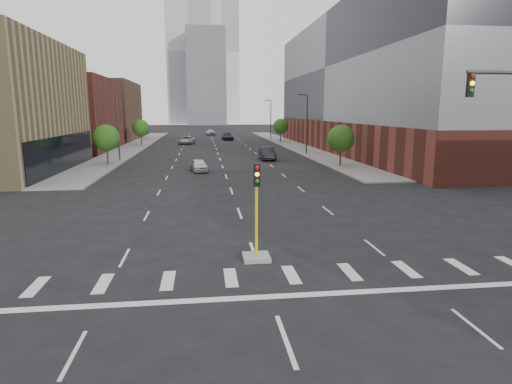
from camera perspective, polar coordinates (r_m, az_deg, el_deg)
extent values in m
plane|color=black|center=(11.71, 6.02, -23.88)|extent=(400.00, 400.00, 0.00)
cube|color=gray|center=(84.58, -15.77, 5.94)|extent=(5.00, 92.00, 0.15)
cube|color=gray|center=(85.39, 4.67, 6.35)|extent=(5.00, 92.00, 0.15)
cube|color=brown|center=(79.47, -25.92, 9.27)|extent=(20.00, 22.00, 12.00)
cube|color=brown|center=(104.45, -21.37, 9.99)|extent=(20.00, 24.00, 13.00)
cube|color=brown|center=(76.41, 17.67, 7.18)|extent=(24.00, 70.00, 5.00)
cube|color=slate|center=(76.61, 18.16, 15.41)|extent=(24.00, 70.00, 17.00)
cube|color=#B2B7BC|center=(231.18, -8.85, 17.72)|extent=(22.00, 22.00, 70.00)
cube|color=#B2B7BC|center=(271.70, -4.64, 17.82)|extent=(20.00, 20.00, 80.00)
cube|color=slate|center=(209.94, -6.65, 14.93)|extent=(18.00, 18.00, 44.00)
cube|color=#999993|center=(19.63, 0.05, -8.70)|extent=(1.20, 1.20, 0.20)
cylinder|color=gold|center=(19.13, 0.05, -3.89)|extent=(0.14, 0.14, 3.20)
cube|color=black|center=(18.53, 0.12, 2.26)|extent=(0.28, 0.18, 1.00)
sphere|color=red|center=(18.39, 0.16, 3.29)|extent=(0.18, 0.18, 0.18)
sphere|color=orange|center=(18.43, 0.16, 2.37)|extent=(0.18, 0.18, 0.18)
sphere|color=#0C7F19|center=(18.47, 0.16, 1.45)|extent=(0.18, 0.18, 0.18)
cube|color=black|center=(20.16, 26.69, 12.66)|extent=(0.28, 0.18, 1.00)
sphere|color=red|center=(20.08, 26.97, 13.65)|extent=(0.18, 0.18, 0.18)
sphere|color=orange|center=(20.06, 26.90, 12.80)|extent=(0.18, 0.18, 0.18)
sphere|color=#0C7F19|center=(20.04, 26.83, 11.95)|extent=(0.18, 0.18, 0.18)
cylinder|color=#2D2D30|center=(66.31, 6.80, 8.87)|extent=(0.20, 0.20, 9.00)
cube|color=#2D2D30|center=(66.13, 6.20, 12.78)|extent=(1.40, 0.22, 0.15)
cylinder|color=#2D2D30|center=(100.63, 1.99, 9.57)|extent=(0.20, 0.20, 9.00)
cube|color=#2D2D30|center=(100.51, 1.55, 12.14)|extent=(1.40, 0.22, 0.15)
cylinder|color=#2D2D30|center=(60.45, -17.94, 8.24)|extent=(0.20, 0.20, 9.00)
cube|color=#2D2D30|center=(60.31, -17.43, 12.55)|extent=(1.40, 0.22, 0.15)
cylinder|color=#382619|center=(55.89, -19.18, 4.43)|extent=(0.20, 0.20, 1.75)
sphere|color=#1F5015|center=(55.70, -19.33, 6.85)|extent=(3.20, 3.20, 3.20)
cylinder|color=#382619|center=(85.36, -15.04, 6.66)|extent=(0.20, 0.20, 1.75)
sphere|color=#1F5015|center=(85.23, -15.12, 8.25)|extent=(3.20, 3.20, 3.20)
cylinder|color=#382619|center=(52.29, 11.17, 4.42)|extent=(0.20, 0.20, 1.75)
sphere|color=#1F5015|center=(52.08, 11.26, 7.02)|extent=(3.20, 3.20, 3.20)
cylinder|color=#382619|center=(91.01, 3.29, 7.24)|extent=(0.20, 0.20, 1.75)
sphere|color=#1F5015|center=(90.89, 3.30, 8.73)|extent=(3.20, 3.20, 3.20)
imported|color=silver|center=(48.02, -7.64, 3.58)|extent=(2.28, 4.29, 1.39)
imported|color=black|center=(58.78, 1.50, 5.14)|extent=(1.90, 5.24, 1.72)
imported|color=#B3B3B3|center=(88.21, -9.20, 6.85)|extent=(3.31, 5.90, 1.56)
imported|color=black|center=(98.90, -3.82, 7.40)|extent=(2.61, 5.82, 1.66)
imported|color=#AEAFB3|center=(118.96, -6.08, 7.94)|extent=(2.67, 5.13, 1.67)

